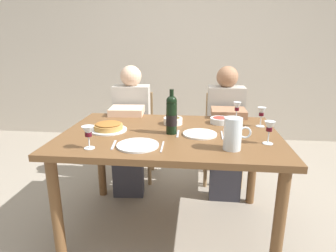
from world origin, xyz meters
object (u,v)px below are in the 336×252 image
dining_table (170,145)px  diner_right (226,127)px  wine_glass_left_diner (269,128)px  chair_right (223,131)px  wine_glass_centre (261,113)px  wine_glass_spare (237,108)px  diner_left (131,125)px  dinner_plate_right_setting (138,145)px  wine_bottle (172,115)px  water_pitcher (233,136)px  chair_left (135,129)px  olive_bowl (173,120)px  wine_glass_right_diner (88,132)px  salad_bowl (220,120)px  baked_tart (108,127)px  dinner_plate_left_setting (200,134)px

dining_table → diner_right: diner_right is taller
wine_glass_left_diner → chair_right: (-0.18, 1.08, -0.37)m
diner_right → wine_glass_centre: bearing=114.4°
wine_glass_spare → diner_left: diner_left is taller
wine_glass_left_diner → dinner_plate_right_setting: size_ratio=0.57×
wine_bottle → wine_glass_left_diner: 0.63m
water_pitcher → diner_right: bearing=86.7°
dining_table → wine_glass_spare: wine_glass_spare is taller
wine_glass_left_diner → wine_glass_centre: (0.03, 0.39, 0.00)m
chair_left → wine_glass_left_diner: bearing=131.6°
olive_bowl → wine_glass_right_diner: size_ratio=1.05×
chair_left → diner_left: diner_left is taller
wine_glass_left_diner → chair_right: size_ratio=0.17×
salad_bowl → baked_tart: bearing=-160.6°
olive_bowl → chair_left: chair_left is taller
water_pitcher → salad_bowl: size_ratio=1.26×
baked_tart → chair_right: chair_right is taller
baked_tart → chair_left: 0.94m
wine_glass_left_diner → diner_left: 1.37m
dinner_plate_left_setting → dinner_plate_right_setting: 0.46m
dinner_plate_right_setting → wine_glass_spare: bearing=44.7°
wine_glass_left_diner → wine_glass_right_diner: bearing=-169.8°
wine_glass_right_diner → chair_left: (-0.01, 1.25, -0.36)m
wine_glass_centre → chair_left: size_ratio=0.17×
dinner_plate_left_setting → diner_left: bearing=133.3°
diner_left → wine_glass_right_diner: bearing=85.6°
wine_glass_spare → dinner_plate_left_setting: wine_glass_spare is taller
wine_glass_right_diner → wine_glass_centre: size_ratio=0.93×
chair_left → salad_bowl: bearing=139.1°
wine_bottle → wine_glass_centre: bearing=20.3°
olive_bowl → diner_left: diner_left is taller
diner_left → wine_bottle: bearing=119.8°
wine_glass_right_diner → wine_glass_spare: wine_glass_spare is taller
diner_right → salad_bowl: bearing=78.0°
water_pitcher → salad_bowl: water_pitcher is taller
dining_table → diner_left: (-0.44, 0.66, -0.05)m
wine_glass_centre → dinner_plate_left_setting: wine_glass_centre is taller
dining_table → wine_bottle: size_ratio=4.88×
wine_glass_right_diner → dinner_plate_left_setting: (0.65, 0.33, -0.09)m
wine_glass_left_diner → dinner_plate_left_setting: wine_glass_left_diner is taller
salad_bowl → diner_left: 0.90m
diner_right → chair_right: bearing=-90.0°
dining_table → wine_glass_centre: wine_glass_centre is taller
salad_bowl → dinner_plate_right_setting: size_ratio=0.59×
salad_bowl → olive_bowl: 0.36m
wine_bottle → chair_right: wine_bottle is taller
wine_bottle → dinner_plate_right_setting: (-0.18, -0.27, -0.13)m
chair_left → diner_right: (0.91, -0.21, 0.12)m
wine_bottle → diner_right: diner_right is taller
water_pitcher → dinner_plate_left_setting: bearing=126.2°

